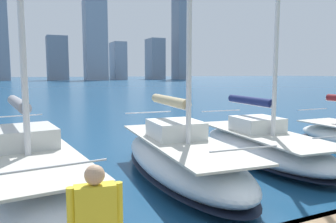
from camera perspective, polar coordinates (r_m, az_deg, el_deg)
The scene contains 5 objects.
city_skyline at distance 162.95m, azimuth -24.66°, elevation 11.35°, with size 167.41×19.84×53.66m.
sailboat_navy at distance 13.34m, azimuth 16.17°, elevation -5.39°, with size 3.39×7.73×12.12m.
sailboat_tan at distance 10.69m, azimuth 2.18°, elevation -7.75°, with size 3.17×7.97×11.32m.
sailboat_grey at distance 9.90m, azimuth -23.50°, elevation -9.33°, with size 3.75×8.58×12.84m.
person_yellow_shirt at distance 4.11m, azimuth -12.45°, elevation -18.47°, with size 0.64×0.24×1.76m.
Camera 1 is at (4.54, 3.05, 3.40)m, focal length 35.00 mm.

